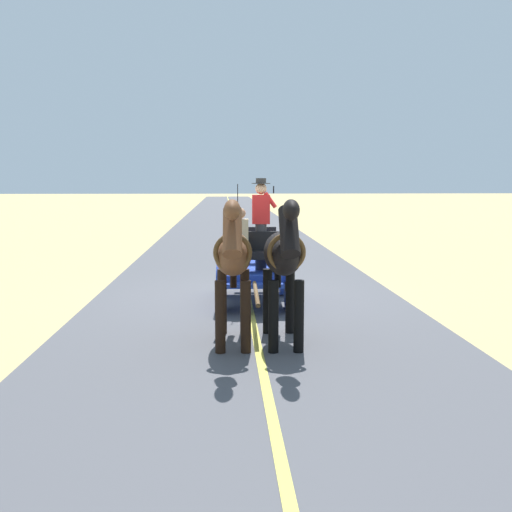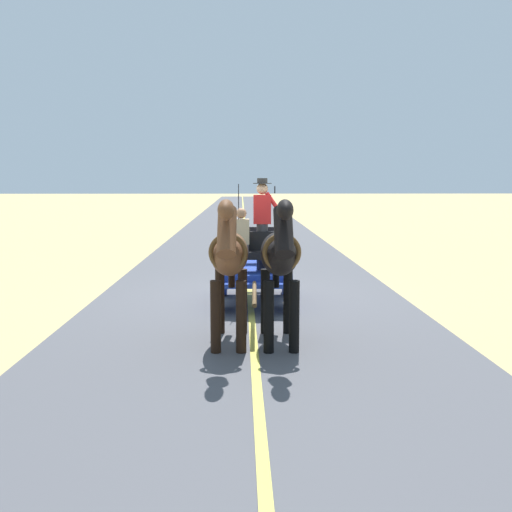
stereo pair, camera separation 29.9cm
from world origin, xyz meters
name	(u,v)px [view 2 (the right image)]	position (x,y,z in m)	size (l,w,h in m)	color
ground_plane	(250,298)	(0.00, 0.00, 0.00)	(200.00, 200.00, 0.00)	tan
road_surface	(250,298)	(0.00, 0.00, 0.00)	(6.47, 160.00, 0.01)	#4C4C51
road_centre_stripe	(250,298)	(0.00, 0.00, 0.01)	(0.12, 160.00, 0.00)	#DBCC4C
horse_drawn_carriage	(255,263)	(-0.08, 0.50, 0.82)	(1.46, 4.51, 2.50)	#1E3899
horse_near_side	(280,257)	(-0.39, 3.53, 1.32)	(0.57, 2.13, 2.21)	black
horse_off_side	(229,257)	(0.36, 3.51, 1.32)	(0.59, 2.13, 2.21)	brown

